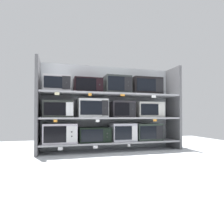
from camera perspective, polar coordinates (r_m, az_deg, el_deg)
ground at (r=2.82m, az=5.66°, el=-14.53°), size 6.57×6.00×0.02m
back_panel at (r=3.96m, az=-1.05°, el=1.29°), size 2.77×0.04×1.63m
upright_left at (r=3.58m, az=-20.72°, el=1.65°), size 0.05×0.50×1.63m
upright_right at (r=4.25m, az=17.34°, el=1.18°), size 0.05×0.50×1.63m
shelf_0 at (r=3.73m, az=-0.00°, el=-8.64°), size 2.57×0.50×0.03m
microwave_0 at (r=3.57m, az=-14.77°, el=-5.97°), size 0.57×0.43×0.34m
microwave_1 at (r=3.63m, az=-5.18°, el=-6.49°), size 0.56×0.41×0.27m
microwave_2 at (r=3.77m, az=3.02°, el=-5.80°), size 0.45×0.42×0.33m
microwave_3 at (r=3.96m, az=10.14°, el=-5.63°), size 0.50×0.39×0.32m
price_tag_0 at (r=3.35m, az=-14.72°, el=-10.21°), size 0.08×0.00×0.05m
price_tag_1 at (r=3.41m, az=-4.79°, el=-10.07°), size 0.08×0.00×0.05m
price_tag_2 at (r=3.57m, az=4.91°, el=-9.60°), size 0.05×0.00×0.04m
shelf_1 at (r=3.70m, az=-0.00°, el=-1.78°), size 2.57×0.50×0.03m
microwave_4 at (r=3.56m, az=-15.24°, el=0.77°), size 0.50×0.40×0.28m
microwave_5 at (r=3.61m, az=-5.66°, el=1.09°), size 0.53×0.40×0.33m
microwave_6 at (r=3.75m, az=2.84°, el=0.74°), size 0.43×0.38×0.30m
microwave_7 at (r=3.97m, az=10.61°, el=0.63°), size 0.53×0.34×0.30m
price_tag_3 at (r=3.31m, az=-16.02°, el=-2.49°), size 0.06×0.00×0.04m
price_tag_4 at (r=3.37m, az=-4.18°, el=-2.54°), size 0.07×0.00×0.04m
price_tag_5 at (r=3.74m, az=12.33°, el=-2.35°), size 0.07×0.00×0.04m
shelf_2 at (r=3.72m, az=-0.00°, el=5.09°), size 2.57×0.50×0.03m
microwave_8 at (r=3.60m, az=-15.57°, el=7.79°), size 0.46×0.40×0.27m
microwave_9 at (r=3.64m, az=-6.97°, el=7.55°), size 0.50×0.35×0.26m
microwave_10 at (r=3.77m, az=1.43°, el=7.76°), size 0.48×0.39×0.33m
microwave_11 at (r=3.98m, az=9.67°, el=7.28°), size 0.58×0.39×0.33m
price_tag_6 at (r=3.33m, az=-15.59°, el=5.14°), size 0.07×0.00×0.05m
price_tag_7 at (r=3.37m, az=-6.38°, el=5.03°), size 0.05×0.00×0.04m
price_tag_8 at (r=3.51m, az=3.11°, el=4.87°), size 0.08×0.00×0.03m
price_tag_9 at (r=3.75m, az=11.98°, el=4.40°), size 0.09×0.00×0.05m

